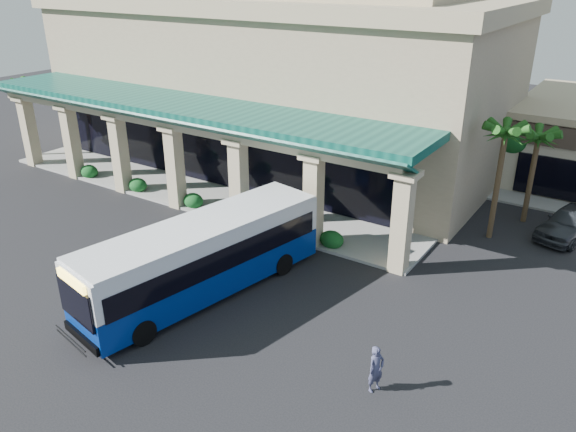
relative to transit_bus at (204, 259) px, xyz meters
The scene contains 10 objects.
ground 1.90m from the transit_bus, 89.85° to the left, with size 110.00×110.00×0.00m, color black.
main_building 19.22m from the transit_bus, 115.19° to the left, with size 30.80×14.80×11.35m, color tan, non-canonical shape.
arcade 11.24m from the transit_bus, 135.72° to the left, with size 30.00×6.20×5.70m, color #0B443B, non-canonical shape.
palm_0 14.80m from the transit_bus, 54.68° to the left, with size 2.40×2.40×6.60m, color #184813, non-canonical shape.
palm_1 17.80m from the transit_bus, 57.65° to the left, with size 2.40×2.40×5.80m, color #184813, non-canonical shape.
palm_2 23.76m from the transit_bus, 161.56° to the left, with size 2.40×2.40×6.20m, color #184813, non-canonical shape.
broadleaf_tree 21.38m from the transit_bus, 69.44° to the left, with size 2.60×2.60×4.81m, color #104718, non-canonical shape.
transit_bus is the anchor object (origin of this frame).
pedestrian 8.69m from the transit_bus, 10.12° to the right, with size 0.60×0.39×1.65m, color #404263.
car_silver 18.55m from the transit_bus, 50.28° to the left, with size 1.90×4.71×1.61m, color #30343A.
Camera 1 is at (14.09, -16.08, 12.58)m, focal length 35.00 mm.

